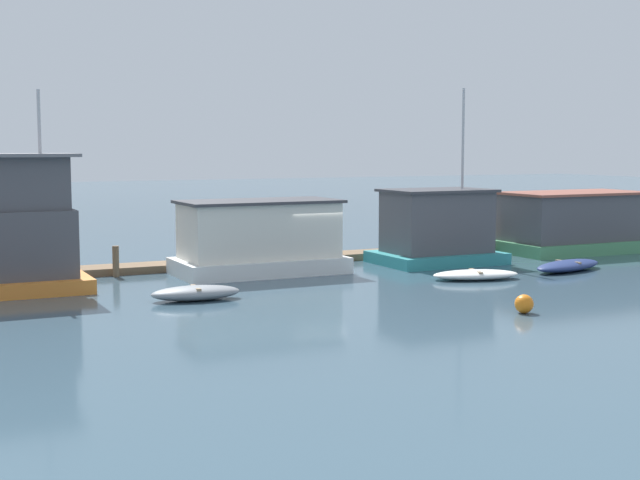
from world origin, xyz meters
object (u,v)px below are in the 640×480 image
at_px(houseboat_orange, 8,231).
at_px(mooring_post_centre, 116,261).
at_px(houseboat_teal, 437,229).
at_px(dinghy_navy, 568,266).
at_px(dinghy_white, 476,275).
at_px(mooring_post_near_left, 488,232).
at_px(houseboat_white, 259,239).
at_px(buoy_orange, 524,304).
at_px(houseboat_green, 573,223).
at_px(dinghy_grey, 196,293).

xyz_separation_m(houseboat_orange, mooring_post_centre, (4.26, 2.18, -1.58)).
xyz_separation_m(houseboat_teal, dinghy_navy, (3.58, -4.49, -1.31)).
bearing_deg(dinghy_white, houseboat_orange, 164.49).
relative_size(dinghy_navy, mooring_post_near_left, 2.05).
bearing_deg(mooring_post_near_left, houseboat_white, -172.81).
relative_size(houseboat_orange, mooring_post_centre, 5.79).
bearing_deg(dinghy_white, buoy_orange, -113.57).
bearing_deg(mooring_post_near_left, houseboat_teal, -154.62).
height_order(mooring_post_near_left, buoy_orange, mooring_post_near_left).
bearing_deg(dinghy_navy, houseboat_green, 47.02).
xyz_separation_m(houseboat_white, mooring_post_centre, (-5.51, 1.59, -0.81)).
xyz_separation_m(houseboat_teal, dinghy_grey, (-12.62, -4.54, -1.28)).
xyz_separation_m(houseboat_orange, buoy_orange, (13.92, -11.12, -1.91)).
bearing_deg(mooring_post_centre, dinghy_white, -28.68).
xyz_separation_m(houseboat_green, mooring_post_centre, (-22.22, 1.33, -0.82)).
distance_m(houseboat_white, mooring_post_near_left, 12.68).
xyz_separation_m(houseboat_white, dinghy_navy, (11.87, -4.94, -1.20)).
bearing_deg(houseboat_teal, mooring_post_near_left, 25.38).
distance_m(dinghy_navy, buoy_orange, 10.28).
relative_size(houseboat_green, buoy_orange, 12.39).
xyz_separation_m(houseboat_green, buoy_orange, (-12.57, -11.97, -1.14)).
height_order(houseboat_teal, mooring_post_near_left, houseboat_teal).
distance_m(houseboat_orange, houseboat_green, 26.51).
xyz_separation_m(dinghy_grey, mooring_post_centre, (-1.18, 6.58, 0.37)).
relative_size(dinghy_grey, dinghy_navy, 0.74).
bearing_deg(houseboat_orange, houseboat_white, 3.48).
distance_m(dinghy_white, mooring_post_centre, 14.23).
xyz_separation_m(dinghy_grey, dinghy_white, (11.30, -0.25, -0.06)).
relative_size(houseboat_teal, mooring_post_near_left, 3.76).
height_order(houseboat_green, mooring_post_near_left, houseboat_green).
height_order(houseboat_green, dinghy_white, houseboat_green).
bearing_deg(houseboat_green, houseboat_white, -179.12).
height_order(dinghy_navy, mooring_post_near_left, mooring_post_near_left).
bearing_deg(buoy_orange, dinghy_grey, 141.56).
bearing_deg(houseboat_green, houseboat_orange, -178.16).
relative_size(dinghy_grey, mooring_post_near_left, 1.53).
bearing_deg(houseboat_white, houseboat_orange, -176.52).
height_order(houseboat_orange, houseboat_white, houseboat_orange).
relative_size(houseboat_orange, houseboat_green, 0.98).
xyz_separation_m(houseboat_teal, mooring_post_near_left, (4.29, 2.03, -0.51)).
bearing_deg(dinghy_navy, mooring_post_near_left, 83.84).
bearing_deg(mooring_post_near_left, dinghy_white, -129.40).
height_order(dinghy_grey, buoy_orange, buoy_orange).
height_order(dinghy_grey, mooring_post_near_left, mooring_post_near_left).
height_order(houseboat_white, mooring_post_near_left, houseboat_white).
bearing_deg(buoy_orange, dinghy_navy, 41.27).
bearing_deg(mooring_post_centre, dinghy_navy, -20.56).
relative_size(dinghy_white, mooring_post_near_left, 1.79).
height_order(dinghy_white, dinghy_navy, dinghy_navy).
bearing_deg(mooring_post_centre, buoy_orange, -54.02).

